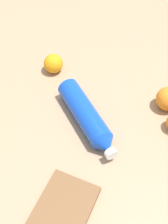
% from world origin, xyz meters
% --- Properties ---
extents(ground_plane, '(2.40, 2.40, 0.00)m').
position_xyz_m(ground_plane, '(0.00, 0.00, 0.00)').
color(ground_plane, '#9E7F60').
extents(water_bottle, '(0.20, 0.31, 0.07)m').
position_xyz_m(water_bottle, '(0.03, 0.01, 0.04)').
color(water_bottle, blue).
rests_on(water_bottle, ground_plane).
extents(orange_0, '(0.08, 0.08, 0.08)m').
position_xyz_m(orange_0, '(0.26, -0.16, 0.04)').
color(orange_0, orange).
rests_on(orange_0, ground_plane).
extents(orange_2, '(0.07, 0.07, 0.07)m').
position_xyz_m(orange_2, '(0.16, 0.27, 0.04)').
color(orange_2, orange).
rests_on(orange_2, ground_plane).
extents(cutting_board, '(0.31, 0.20, 0.02)m').
position_xyz_m(cutting_board, '(-0.29, -0.12, 0.01)').
color(cutting_board, brown).
rests_on(cutting_board, ground_plane).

